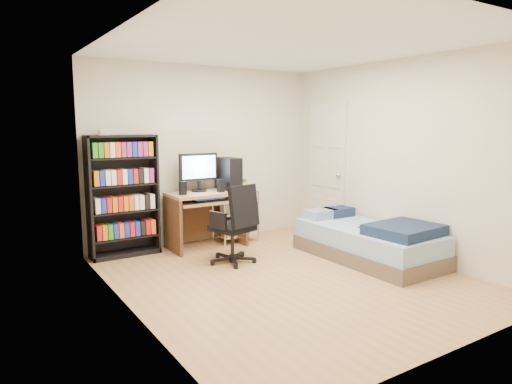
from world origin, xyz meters
TOP-DOWN VIEW (x-y plane):
  - room at (0.00, 0.00)m, footprint 3.58×4.08m
  - media_shelf at (-1.26, 1.84)m, footprint 0.87×0.29m
  - computer_desk at (-0.09, 1.69)m, footprint 1.03×0.60m
  - office_chair at (-0.22, 0.80)m, footprint 0.71×0.71m
  - wire_cart at (0.31, 1.70)m, footprint 0.58×0.43m
  - bed at (1.27, 0.01)m, footprint 0.93×1.86m
  - door at (1.72, 1.35)m, footprint 0.12×0.80m

SIDE VIEW (x-z plane):
  - bed at x=1.27m, z-range -0.03..0.50m
  - office_chair at x=-0.22m, z-range -0.18..0.80m
  - wire_cart at x=0.31m, z-range 0.14..1.05m
  - computer_desk at x=-0.09m, z-range 0.05..1.34m
  - media_shelf at x=-1.26m, z-range -0.01..1.61m
  - door at x=1.72m, z-range 0.00..2.00m
  - room at x=0.00m, z-range -0.04..2.54m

